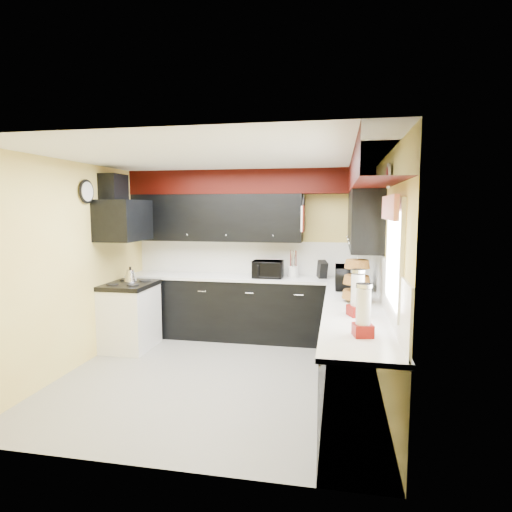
{
  "coord_description": "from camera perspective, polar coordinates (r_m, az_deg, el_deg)",
  "views": [
    {
      "loc": [
        1.31,
        -4.61,
        1.95
      ],
      "look_at": [
        0.27,
        0.81,
        1.33
      ],
      "focal_mm": 30.0,
      "sensor_mm": 36.0,
      "label": 1
    }
  ],
  "objects": [
    {
      "name": "toaster_oven",
      "position": [
        6.19,
        1.58,
        -1.78
      ],
      "size": [
        0.43,
        0.36,
        0.25
      ],
      "primitive_type": "imported",
      "rotation": [
        0.0,
        0.0,
        -0.01
      ],
      "color": "black",
      "rests_on": "counter_back"
    },
    {
      "name": "splash_right",
      "position": [
        4.7,
        16.59,
        -3.12
      ],
      "size": [
        0.02,
        3.6,
        0.5
      ],
      "primitive_type": "cube",
      "color": "white",
      "rests_on": "counter_right"
    },
    {
      "name": "ceiling",
      "position": [
        4.83,
        -5.09,
        12.98
      ],
      "size": [
        3.6,
        3.6,
        0.06
      ],
      "primitive_type": "cube",
      "color": "white",
      "rests_on": "wall_back"
    },
    {
      "name": "cab_right",
      "position": [
        4.57,
        12.95,
        -12.87
      ],
      "size": [
        0.6,
        3.0,
        0.9
      ],
      "primitive_type": "cube",
      "color": "black",
      "rests_on": "ground"
    },
    {
      "name": "upper_back",
      "position": [
        6.5,
        -5.33,
        5.1
      ],
      "size": [
        2.6,
        0.35,
        0.7
      ],
      "primitive_type": "cube",
      "color": "black",
      "rests_on": "wall_back"
    },
    {
      "name": "baskets",
      "position": [
        4.73,
        13.27,
        -3.08
      ],
      "size": [
        0.27,
        0.27,
        0.5
      ],
      "primitive_type": null,
      "color": "brown",
      "rests_on": "upper_right"
    },
    {
      "name": "soffit_back",
      "position": [
        6.38,
        -1.01,
        9.82
      ],
      "size": [
        3.6,
        0.36,
        0.35
      ],
      "primitive_type": "cube",
      "color": "black",
      "rests_on": "wall_back"
    },
    {
      "name": "wall_back",
      "position": [
        6.58,
        -0.67,
        0.35
      ],
      "size": [
        3.6,
        0.06,
        2.5
      ],
      "primitive_type": "cube",
      "color": "#E0C666",
      "rests_on": "ground"
    },
    {
      "name": "knife_block",
      "position": [
        6.21,
        8.82,
        -1.82
      ],
      "size": [
        0.16,
        0.19,
        0.25
      ],
      "primitive_type": "cube",
      "rotation": [
        0.0,
        0.0,
        0.33
      ],
      "color": "black",
      "rests_on": "counter_back"
    },
    {
      "name": "dispenser_b",
      "position": [
        3.48,
        14.11,
        -7.23
      ],
      "size": [
        0.17,
        0.17,
        0.4
      ],
      "primitive_type": null,
      "rotation": [
        0.0,
        0.0,
        0.21
      ],
      "color": "maroon",
      "rests_on": "counter_right"
    },
    {
      "name": "clock",
      "position": [
        5.76,
        -21.68,
        8.0
      ],
      "size": [
        0.03,
        0.3,
        0.3
      ],
      "primitive_type": null,
      "color": "black",
      "rests_on": "wall_left"
    },
    {
      "name": "hood_duct",
      "position": [
        6.15,
        -18.46,
        8.46
      ],
      "size": [
        0.24,
        0.4,
        0.4
      ],
      "primitive_type": "cube",
      "color": "black",
      "rests_on": "wall_left"
    },
    {
      "name": "pan_mid",
      "position": [
        6.06,
        6.24,
        4.52
      ],
      "size": [
        0.03,
        0.28,
        0.46
      ],
      "primitive_type": null,
      "color": "black",
      "rests_on": "upper_back"
    },
    {
      "name": "cooktop",
      "position": [
        6.15,
        -16.56,
        -3.74
      ],
      "size": [
        0.62,
        0.77,
        0.06
      ],
      "primitive_type": "cube",
      "color": "black",
      "rests_on": "stove"
    },
    {
      "name": "ground",
      "position": [
        5.18,
        -4.81,
        -15.69
      ],
      "size": [
        3.6,
        3.6,
        0.0
      ],
      "primitive_type": "plane",
      "color": "gray",
      "rests_on": "ground"
    },
    {
      "name": "deco_plate",
      "position": [
        4.3,
        17.25,
        10.18
      ],
      "size": [
        0.03,
        0.24,
        0.24
      ],
      "primitive_type": null,
      "color": "white",
      "rests_on": "wall_right"
    },
    {
      "name": "counter_right",
      "position": [
        4.44,
        13.11,
        -7.13
      ],
      "size": [
        0.64,
        3.02,
        0.04
      ],
      "primitive_type": "cube",
      "color": "white",
      "rests_on": "cab_right"
    },
    {
      "name": "hood",
      "position": [
        6.08,
        -17.25,
        4.57
      ],
      "size": [
        0.5,
        0.78,
        0.55
      ],
      "primitive_type": "cube",
      "color": "black",
      "rests_on": "wall_left"
    },
    {
      "name": "cab_back",
      "position": [
        6.43,
        -1.2,
        -7.04
      ],
      "size": [
        3.6,
        0.6,
        0.9
      ],
      "primitive_type": "cube",
      "color": "black",
      "rests_on": "ground"
    },
    {
      "name": "soffit_right",
      "position": [
        4.46,
        15.09,
        11.07
      ],
      "size": [
        0.36,
        3.24,
        0.35
      ],
      "primitive_type": "cube",
      "color": "black",
      "rests_on": "wall_right"
    },
    {
      "name": "dispenser_a",
      "position": [
        4.11,
        13.39,
        -4.92
      ],
      "size": [
        0.21,
        0.21,
        0.42
      ],
      "primitive_type": null,
      "rotation": [
        0.0,
        0.0,
        0.42
      ],
      "color": "#580900",
      "rests_on": "counter_right"
    },
    {
      "name": "counter_back",
      "position": [
        6.34,
        -1.21,
        -2.9
      ],
      "size": [
        3.62,
        0.64,
        0.04
      ],
      "primitive_type": "cube",
      "color": "white",
      "rests_on": "cab_back"
    },
    {
      "name": "kettle",
      "position": [
        6.29,
        -16.4,
        -2.51
      ],
      "size": [
        0.2,
        0.2,
        0.16
      ],
      "primitive_type": null,
      "rotation": [
        0.0,
        0.0,
        -0.12
      ],
      "color": "#B4B3B8",
      "rests_on": "cooktop"
    },
    {
      "name": "microwave",
      "position": [
        5.49,
        12.34,
        -2.8
      ],
      "size": [
        0.36,
        0.52,
        0.28
      ],
      "primitive_type": "imported",
      "rotation": [
        0.0,
        0.0,
        1.59
      ],
      "color": "black",
      "rests_on": "counter_right"
    },
    {
      "name": "upper_right",
      "position": [
        5.52,
        14.18,
        4.71
      ],
      "size": [
        0.35,
        1.8,
        0.7
      ],
      "primitive_type": "cube",
      "color": "black",
      "rests_on": "wall_right"
    },
    {
      "name": "wall_right",
      "position": [
        4.69,
        16.74,
        -2.4
      ],
      "size": [
        0.06,
        3.6,
        2.5
      ],
      "primitive_type": "cube",
      "color": "#E0C666",
      "rests_on": "ground"
    },
    {
      "name": "splash_back",
      "position": [
        6.58,
        -0.69,
        -0.18
      ],
      "size": [
        3.6,
        0.02,
        0.5
      ],
      "primitive_type": "cube",
      "color": "white",
      "rests_on": "counter_back"
    },
    {
      "name": "stove",
      "position": [
        6.24,
        -16.42,
        -7.9
      ],
      "size": [
        0.6,
        0.75,
        0.86
      ],
      "primitive_type": "cube",
      "color": "white",
      "rests_on": "ground"
    },
    {
      "name": "wall_left",
      "position": [
        5.61,
        -22.93,
        -1.22
      ],
      "size": [
        0.06,
        3.6,
        2.5
      ],
      "primitive_type": "cube",
      "color": "#E0C666",
      "rests_on": "ground"
    },
    {
      "name": "window",
      "position": [
        3.76,
        18.03,
        0.05
      ],
      "size": [
        0.03,
        0.86,
        0.96
      ],
      "primitive_type": null,
      "color": "white",
      "rests_on": "wall_right"
    },
    {
      "name": "utensil_crock",
      "position": [
        6.25,
        4.98,
        -2.11
      ],
      "size": [
        0.18,
        0.18,
        0.16
      ],
      "primitive_type": "cylinder",
      "rotation": [
        0.0,
        0.0,
        -0.2
      ],
      "color": "silver",
      "rests_on": "counter_back"
    },
    {
      "name": "pan_low",
      "position": [
        6.32,
        6.43,
        4.33
      ],
      "size": [
        0.03,
        0.24,
        0.42
      ],
      "primitive_type": null,
      "color": "black",
      "rests_on": "upper_back"
    },
    {
      "name": "pan_top",
      "position": [
        6.18,
        6.37,
        6.88
      ],
      "size": [
        0.03,
        0.22,
        0.4
      ],
      "primitive_type": null,
      "color": "black",
      "rests_on": "upper_back"
    },
    {
      "name": "valance",
      "position": [
        3.74,
        17.4,
        6.18
      ],
      "size": [
        0.04,
        0.88,
        0.2
      ],
      "primitive_type": "cube",
      "color": "red",
      "rests_on": "wall_right"
    },
    {
      "name": "cut_board",
      "position": [
        5.93,
        6.25,
        4.97
      ],
      "size": [
        0.03,
        0.26,
        0.35
      ],
      "primitive_type": "cube",
      "color": "white",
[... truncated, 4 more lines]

